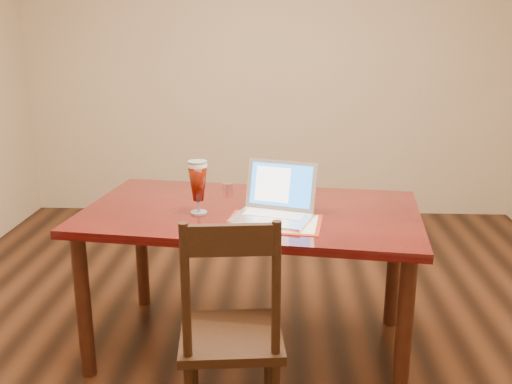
{
  "coord_description": "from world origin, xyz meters",
  "views": [
    {
      "loc": [
        0.13,
        -2.75,
        1.7
      ],
      "look_at": [
        -0.0,
        -0.02,
        0.92
      ],
      "focal_mm": 40.0,
      "sensor_mm": 36.0,
      "label": 1
    }
  ],
  "objects": [
    {
      "name": "dining_table",
      "position": [
        -0.04,
        0.05,
        0.71
      ],
      "size": [
        1.82,
        1.16,
        1.07
      ],
      "rotation": [
        0.0,
        0.0,
        -0.12
      ],
      "color": "#4F0C0A",
      "rests_on": "ground"
    },
    {
      "name": "room_shell",
      "position": [
        0.0,
        0.0,
        1.76
      ],
      "size": [
        4.51,
        5.01,
        2.71
      ],
      "color": "tan",
      "rests_on": "ground"
    },
    {
      "name": "dining_chair",
      "position": [
        -0.08,
        -0.63,
        0.48
      ],
      "size": [
        0.47,
        0.45,
        1.01
      ],
      "rotation": [
        0.0,
        0.0,
        0.11
      ],
      "color": "black",
      "rests_on": "ground"
    },
    {
      "name": "ground",
      "position": [
        0.0,
        0.0,
        0.0
      ],
      "size": [
        5.0,
        5.0,
        0.0
      ],
      "primitive_type": "plane",
      "color": "black",
      "rests_on": "ground"
    }
  ]
}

